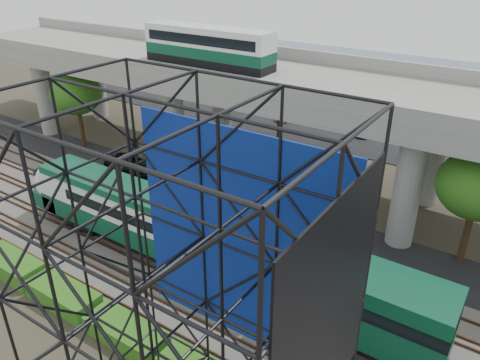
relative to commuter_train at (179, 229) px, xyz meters
The scene contains 13 objects.
ground 3.56m from the commuter_train, 73.09° to the right, with size 140.00×140.00×0.00m, color #474233.
ballast_bed 2.85m from the commuter_train, ahead, with size 90.00×12.00×0.20m, color slate.
service_road 8.98m from the commuter_train, 85.91° to the left, with size 90.00×5.00×0.08m, color black.
parking_lot 32.13m from the commuter_train, 88.91° to the left, with size 90.00×18.00×0.08m, color black.
harbor_water 54.08m from the commuter_train, 89.35° to the left, with size 140.00×40.00×0.03m, color #43576E.
rail_tracks 2.67m from the commuter_train, ahead, with size 90.00×9.52×0.16m.
commuter_train is the anchor object (origin of this frame).
overpass 14.98m from the commuter_train, 90.12° to the left, with size 80.00×12.00×12.40m.
scaffold_tower 14.24m from the commuter_train, 47.78° to the right, with size 9.36×6.36×15.00m.
hedge_strip 6.91m from the commuter_train, 75.63° to the right, with size 34.60×1.80×1.20m.
trees 14.98m from the commuter_train, 105.99° to the left, with size 40.94×16.94×7.69m.
suv 15.30m from the commuter_train, 146.84° to the left, with size 2.48×5.37×1.49m, color black.
parked_cars 31.61m from the commuter_train, 89.42° to the left, with size 33.72×9.28×1.28m.
Camera 1 is at (15.90, -16.03, 18.39)m, focal length 35.00 mm.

